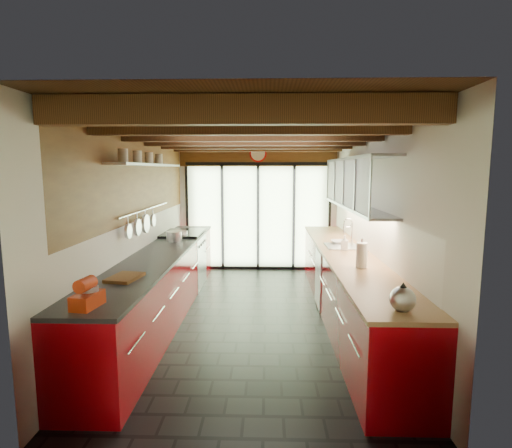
{
  "coord_description": "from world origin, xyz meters",
  "views": [
    {
      "loc": [
        0.19,
        -5.34,
        2.04
      ],
      "look_at": [
        0.03,
        0.4,
        1.25
      ],
      "focal_mm": 28.0,
      "sensor_mm": 36.0,
      "label": 1
    }
  ],
  "objects_px": {
    "kettle": "(403,298)",
    "soap_bottle": "(345,243)",
    "stand_mixer": "(88,295)",
    "bowl": "(339,242)",
    "paper_towel": "(362,255)"
  },
  "relations": [
    {
      "from": "kettle",
      "to": "paper_towel",
      "type": "relative_size",
      "value": 0.74
    },
    {
      "from": "stand_mixer",
      "to": "bowl",
      "type": "height_order",
      "value": "stand_mixer"
    },
    {
      "from": "stand_mixer",
      "to": "soap_bottle",
      "type": "relative_size",
      "value": 1.43
    },
    {
      "from": "paper_towel",
      "to": "bowl",
      "type": "relative_size",
      "value": 1.49
    },
    {
      "from": "kettle",
      "to": "soap_bottle",
      "type": "xyz_separation_m",
      "value": [
        -0.0,
        2.42,
        -0.0
      ]
    },
    {
      "from": "stand_mixer",
      "to": "bowl",
      "type": "xyz_separation_m",
      "value": [
        2.54,
        2.86,
        -0.07
      ]
    },
    {
      "from": "soap_bottle",
      "to": "kettle",
      "type": "bearing_deg",
      "value": -90.0
    },
    {
      "from": "stand_mixer",
      "to": "kettle",
      "type": "distance_m",
      "value": 2.54
    },
    {
      "from": "kettle",
      "to": "bowl",
      "type": "xyz_separation_m",
      "value": [
        -0.0,
        2.87,
        -0.08
      ]
    },
    {
      "from": "stand_mixer",
      "to": "paper_towel",
      "type": "xyz_separation_m",
      "value": [
        2.54,
        1.39,
        0.04
      ]
    },
    {
      "from": "kettle",
      "to": "soap_bottle",
      "type": "bearing_deg",
      "value": 90.0
    },
    {
      "from": "kettle",
      "to": "soap_bottle",
      "type": "height_order",
      "value": "kettle"
    },
    {
      "from": "paper_towel",
      "to": "bowl",
      "type": "distance_m",
      "value": 1.48
    },
    {
      "from": "kettle",
      "to": "paper_towel",
      "type": "distance_m",
      "value": 1.4
    },
    {
      "from": "stand_mixer",
      "to": "bowl",
      "type": "distance_m",
      "value": 3.83
    }
  ]
}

